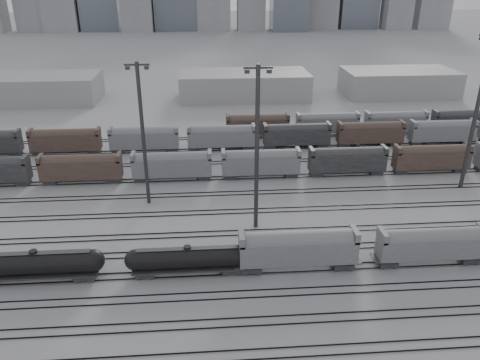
{
  "coord_description": "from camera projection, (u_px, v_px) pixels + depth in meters",
  "views": [
    {
      "loc": [
        -2.32,
        -51.02,
        36.77
      ],
      "look_at": [
        3.21,
        21.99,
        4.0
      ],
      "focal_mm": 35.0,
      "sensor_mm": 36.0,
      "label": 1
    }
  ],
  "objects": [
    {
      "name": "hopper_car_a",
      "position": [
        298.0,
        247.0,
        61.75
      ],
      "size": [
        15.71,
        3.12,
        5.62
      ],
      "color": "black",
      "rests_on": "ground"
    },
    {
      "name": "light_mast_c",
      "position": [
        257.0,
        146.0,
        68.13
      ],
      "size": [
        4.05,
        0.65,
        25.28
      ],
      "color": "#343436",
      "rests_on": "ground"
    },
    {
      "name": "tank_car_a",
      "position": [
        36.0,
        264.0,
        59.8
      ],
      "size": [
        17.54,
        2.92,
        4.33
      ],
      "color": "black",
      "rests_on": "ground"
    },
    {
      "name": "ground",
      "position": [
        228.0,
        276.0,
        61.62
      ],
      "size": [
        900.0,
        900.0,
        0.0
      ],
      "primitive_type": "plane",
      "color": "#A9A9AD",
      "rests_on": "ground"
    },
    {
      "name": "bg_string_mid",
      "position": [
        297.0,
        136.0,
        105.4
      ],
      "size": [
        151.0,
        3.0,
        5.6
      ],
      "color": "black",
      "rests_on": "ground"
    },
    {
      "name": "warehouse_mid",
      "position": [
        244.0,
        85.0,
        147.14
      ],
      "size": [
        40.0,
        18.0,
        8.0
      ],
      "primitive_type": "cube",
      "color": "gray",
      "rests_on": "ground"
    },
    {
      "name": "hopper_car_b",
      "position": [
        431.0,
        243.0,
        63.11
      ],
      "size": [
        14.56,
        2.89,
        5.21
      ],
      "color": "black",
      "rests_on": "ground"
    },
    {
      "name": "warehouse_left",
      "position": [
        15.0,
        89.0,
        142.31
      ],
      "size": [
        50.0,
        18.0,
        8.0
      ],
      "primitive_type": "cube",
      "color": "gray",
      "rests_on": "ground"
    },
    {
      "name": "light_mast_d",
      "position": [
        477.0,
        110.0,
        81.03
      ],
      "size": [
        4.46,
        0.71,
        27.89
      ],
      "color": "#343436",
      "rests_on": "ground"
    },
    {
      "name": "bg_string_far",
      "position": [
        361.0,
        124.0,
        113.89
      ],
      "size": [
        66.0,
        3.0,
        5.6
      ],
      "color": "brown",
      "rests_on": "ground"
    },
    {
      "name": "light_mast_b",
      "position": [
        143.0,
        132.0,
        75.99
      ],
      "size": [
        3.87,
        0.62,
        24.16
      ],
      "color": "#343436",
      "rests_on": "ground"
    },
    {
      "name": "tank_car_b",
      "position": [
        188.0,
        259.0,
        61.21
      ],
      "size": [
        16.44,
        2.74,
        4.06
      ],
      "color": "black",
      "rests_on": "ground"
    },
    {
      "name": "warehouse_right",
      "position": [
        398.0,
        82.0,
        150.58
      ],
      "size": [
        35.0,
        18.0,
        8.0
      ],
      "primitive_type": "cube",
      "color": "gray",
      "rests_on": "ground"
    },
    {
      "name": "bg_string_near",
      "position": [
        261.0,
        164.0,
        90.15
      ],
      "size": [
        151.0,
        3.0,
        5.6
      ],
      "color": "slate",
      "rests_on": "ground"
    },
    {
      "name": "tracks",
      "position": [
        223.0,
        213.0,
        77.51
      ],
      "size": [
        220.0,
        71.5,
        0.16
      ],
      "color": "black",
      "rests_on": "ground"
    }
  ]
}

